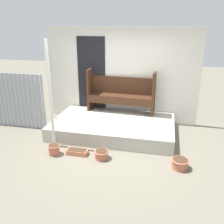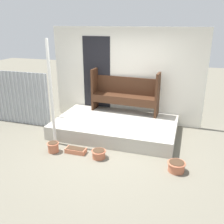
# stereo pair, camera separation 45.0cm
# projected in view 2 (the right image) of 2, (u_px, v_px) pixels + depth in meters

# --- Properties ---
(ground_plane) EXTENTS (24.00, 24.00, 0.00)m
(ground_plane) POSITION_uv_depth(u_px,v_px,m) (107.00, 149.00, 5.64)
(ground_plane) COLOR #706B5B
(porch_slab) EXTENTS (3.05, 1.86, 0.34)m
(porch_slab) POSITION_uv_depth(u_px,v_px,m) (115.00, 126.00, 6.44)
(porch_slab) COLOR #B7B2A5
(porch_slab) RESTS_ON ground_plane
(house_wall) EXTENTS (4.25, 0.08, 2.60)m
(house_wall) POSITION_uv_depth(u_px,v_px,m) (124.00, 76.00, 6.92)
(house_wall) COLOR white
(house_wall) RESTS_ON ground_plane
(fence_corrugated) EXTENTS (3.12, 0.05, 1.47)m
(fence_corrugated) POSITION_uv_depth(u_px,v_px,m) (0.00, 96.00, 7.03)
(fence_corrugated) COLOR #9EA3A8
(fence_corrugated) RESTS_ON ground_plane
(support_post) EXTENTS (0.07, 0.07, 2.40)m
(support_post) POSITION_uv_depth(u_px,v_px,m) (51.00, 95.00, 5.51)
(support_post) COLOR silver
(support_post) RESTS_ON ground_plane
(bench) EXTENTS (1.86, 0.49, 1.16)m
(bench) POSITION_uv_depth(u_px,v_px,m) (125.00, 92.00, 6.82)
(bench) COLOR #422616
(bench) RESTS_ON porch_slab
(flower_pot_left) EXTENTS (0.27, 0.27, 0.22)m
(flower_pot_left) POSITION_uv_depth(u_px,v_px,m) (53.00, 147.00, 5.49)
(flower_pot_left) COLOR #B76647
(flower_pot_left) RESTS_ON ground_plane
(flower_pot_middle) EXTENTS (0.31, 0.31, 0.18)m
(flower_pot_middle) POSITION_uv_depth(u_px,v_px,m) (99.00, 154.00, 5.25)
(flower_pot_middle) COLOR #B76647
(flower_pot_middle) RESTS_ON ground_plane
(flower_pot_right) EXTENTS (0.35, 0.35, 0.20)m
(flower_pot_right) POSITION_uv_depth(u_px,v_px,m) (176.00, 166.00, 4.78)
(flower_pot_right) COLOR #B76647
(flower_pot_right) RESTS_ON ground_plane
(planter_box_rect) EXTENTS (0.45, 0.20, 0.11)m
(planter_box_rect) POSITION_uv_depth(u_px,v_px,m) (76.00, 150.00, 5.48)
(planter_box_rect) COLOR #C67251
(planter_box_rect) RESTS_ON ground_plane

